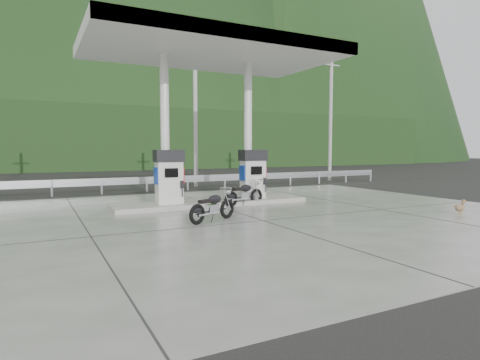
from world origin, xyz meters
name	(u,v)px	position (x,y,z in m)	size (l,w,h in m)	color
ground	(246,216)	(0.00, 0.00, 0.00)	(160.00, 160.00, 0.00)	black
forecourt_apron	(246,216)	(0.00, 0.00, 0.01)	(18.00, 14.00, 0.02)	slate
pump_island	(213,203)	(0.00, 2.50, 0.10)	(7.00, 1.40, 0.15)	gray
gas_pump_left	(169,177)	(-1.60, 2.50, 1.07)	(0.95, 0.55, 1.80)	silver
gas_pump_right	(253,174)	(1.60, 2.50, 1.07)	(0.95, 0.55, 1.80)	silver
canopy_column_left	(165,129)	(-1.60, 2.90, 2.67)	(0.30, 0.30, 5.00)	silver
canopy_column_right	(248,131)	(1.60, 2.90, 2.67)	(0.30, 0.30, 5.00)	silver
canopy_roof	(212,51)	(0.00, 2.50, 5.37)	(8.50, 5.00, 0.40)	white
guardrail	(168,176)	(0.00, 8.00, 0.71)	(26.00, 0.16, 1.42)	#A9ABB1
road	(149,185)	(0.00, 11.50, 0.00)	(60.00, 7.00, 0.01)	black
utility_pole_b	(195,111)	(2.00, 9.50, 4.00)	(0.22, 0.22, 8.00)	#989893
utility_pole_c	(331,117)	(11.00, 9.50, 4.00)	(0.22, 0.22, 8.00)	#989893
tree_band	(100,139)	(0.00, 30.00, 3.00)	(80.00, 6.00, 6.00)	black
forested_hills	(74,161)	(0.00, 60.00, 0.00)	(100.00, 40.00, 140.00)	black
motorcycle_left	(244,194)	(0.92, 1.91, 0.41)	(1.67, 0.53, 0.79)	black
motorcycle_right	(213,207)	(-1.27, -0.44, 0.41)	(1.64, 0.52, 0.78)	black
duck	(460,208)	(5.90, -2.75, 0.21)	(0.52, 0.15, 0.37)	brown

